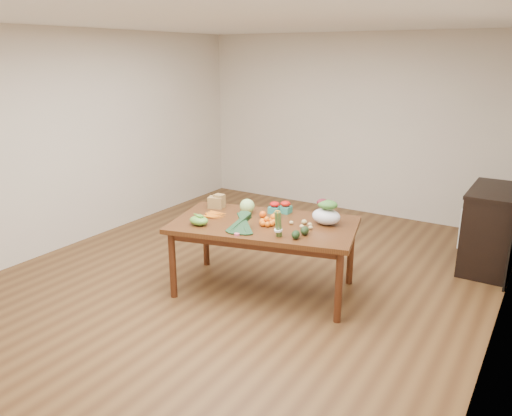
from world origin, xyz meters
The scene contains 26 objects.
floor centered at (0.00, 0.00, 0.00)m, with size 6.00×6.00×0.00m, color brown.
ceiling centered at (0.00, 0.00, 2.70)m, with size 5.00×6.00×0.02m, color white.
room_walls centered at (0.00, 0.00, 1.35)m, with size 5.02×6.02×2.70m.
dining_table centered at (0.33, -0.18, 0.38)m, with size 1.83×1.02×0.75m, color #4E2812.
cabinet centered at (2.22, 1.72, 0.47)m, with size 0.52×1.02×0.94m, color black.
dish_towel centered at (1.96, 1.40, 0.55)m, with size 0.02×0.28×0.45m, color white.
paper_bag centered at (-0.39, -0.02, 0.83)m, with size 0.21×0.18×0.15m, color olive, non-canonical shape.
cabbage centered at (0.01, -0.01, 0.83)m, with size 0.16×0.16×0.16m, color #A4D47A.
strawberry_basket_a centered at (0.26, 0.15, 0.80)m, with size 0.11×0.11×0.10m, color red, non-canonical shape.
strawberry_basket_b centered at (0.35, 0.22, 0.80)m, with size 0.11×0.11×0.10m, color red, non-canonical shape.
orange_a centered at (0.24, -0.06, 0.79)m, with size 0.08×0.08×0.08m, color #FF610F.
orange_b centered at (0.36, 0.04, 0.79)m, with size 0.08×0.08×0.08m, color orange.
orange_c centered at (0.39, -0.08, 0.79)m, with size 0.08×0.08×0.08m, color orange.
mandarin_cluster centered at (0.38, -0.22, 0.79)m, with size 0.18×0.18×0.09m, color #E54E0E, non-canonical shape.
carrots centered at (-0.21, -0.27, 0.76)m, with size 0.22×0.22×0.03m, color orange, non-canonical shape.
snap_pea_bag centered at (-0.19, -0.58, 0.80)m, with size 0.20×0.15×0.09m, color #71AE3A.
kale_bunch centered at (0.27, -0.53, 0.83)m, with size 0.32×0.40×0.16m, color #16331E, non-canonical shape.
asparagus_bundle centered at (0.65, -0.46, 0.88)m, with size 0.08×0.08×0.25m, color #537C39, non-canonical shape.
potato_a centered at (0.59, -0.08, 0.77)m, with size 0.04×0.04×0.04m, color tan.
potato_b centered at (0.73, -0.14, 0.77)m, with size 0.05×0.04×0.04m, color tan.
potato_c centered at (0.77, -0.04, 0.77)m, with size 0.05×0.04×0.04m, color #D5C17B.
potato_d centered at (0.69, -0.01, 0.77)m, with size 0.06×0.05×0.05m, color tan.
potato_e centered at (0.82, -0.12, 0.77)m, with size 0.05×0.04×0.04m, color tan.
avocado_a centered at (0.81, -0.41, 0.79)m, with size 0.08×0.11×0.08m, color black.
avocado_b centered at (0.83, -0.28, 0.79)m, with size 0.08×0.12×0.08m, color black.
salad_bag centered at (0.88, 0.11, 0.86)m, with size 0.29×0.22×0.23m, color silver, non-canonical shape.
Camera 1 is at (2.78, -4.28, 2.38)m, focal length 35.00 mm.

